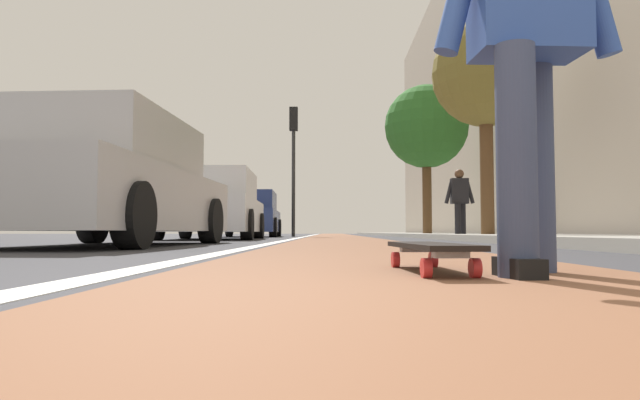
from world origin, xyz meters
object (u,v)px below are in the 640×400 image
parked_car_far (250,216)px  pedestrian_distant (460,199)px  street_tree_far (426,127)px  parked_car_mid (213,207)px  skater_person (526,25)px  traffic_light (294,147)px  street_tree_mid (485,75)px  skateboard (430,249)px  parked_car_near (108,185)px

parked_car_far → pedestrian_distant: pedestrian_distant is taller
parked_car_far → street_tree_far: size_ratio=0.85×
street_tree_far → parked_car_mid: bearing=142.0°
street_tree_far → pedestrian_distant: bearing=178.1°
skater_person → traffic_light: bearing=6.4°
street_tree_mid → pedestrian_distant: bearing=6.4°
skateboard → parked_car_mid: 10.59m
skater_person → parked_car_far: size_ratio=0.36×
skater_person → parked_car_near: 5.56m
parked_car_near → parked_car_far: parked_car_near is taller
parked_car_mid → pedestrian_distant: (1.72, -5.72, 0.27)m
skater_person → parked_car_near: size_ratio=0.36×
skateboard → traffic_light: (17.17, 1.60, 2.94)m
traffic_light → street_tree_mid: 8.43m
skater_person → parked_car_mid: bearing=17.5°
parked_car_mid → traffic_light: bearing=-10.6°
skater_person → parked_car_far: skater_person is taller
pedestrian_distant → parked_car_mid: bearing=106.8°
street_tree_mid → parked_car_mid: bearing=89.8°
parked_car_near → pedestrian_distant: 9.51m
pedestrian_distant → parked_car_far: bearing=51.3°
parked_car_mid → traffic_light: (7.01, -1.31, 2.34)m
parked_car_mid → parked_car_far: bearing=0.8°
parked_car_near → traffic_light: (12.86, -1.35, 2.33)m
parked_car_mid → pedestrian_distant: bearing=-73.2°
parked_car_mid → street_tree_far: street_tree_far is taller
skateboard → skater_person: skater_person is taller
street_tree_mid → street_tree_far: (7.60, -0.00, 0.25)m
parked_car_near → street_tree_far: 15.01m
street_tree_far → skater_person: bearing=171.5°
parked_car_near → skateboard: bearing=-145.6°
street_tree_mid → pedestrian_distant: (1.75, 0.20, -2.59)m
parked_car_mid → parked_car_far: 6.38m
parked_car_far → street_tree_mid: size_ratio=0.95×
traffic_light → street_tree_mid: (-7.04, -4.60, 0.53)m
parked_car_mid → street_tree_far: bearing=-38.0°
skateboard → skater_person: 0.92m
parked_car_near → street_tree_far: (13.42, -5.95, 3.10)m
parked_car_mid → traffic_light: traffic_light is taller
parked_car_mid → parked_car_far: parked_car_mid is taller
skateboard → pedestrian_distant: (11.88, -2.81, 0.88)m
skater_person → traffic_light: size_ratio=0.37×
skateboard → traffic_light: bearing=5.3°
parked_car_mid → street_tree_mid: (-0.02, -5.91, 2.86)m
skateboard → parked_car_near: 5.26m
skateboard → pedestrian_distant: 12.24m
street_tree_mid → pedestrian_distant: street_tree_mid is taller
parked_car_near → parked_car_far: (12.22, 0.05, -0.01)m
street_tree_mid → skateboard: bearing=163.5°
street_tree_mid → street_tree_far: street_tree_far is taller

